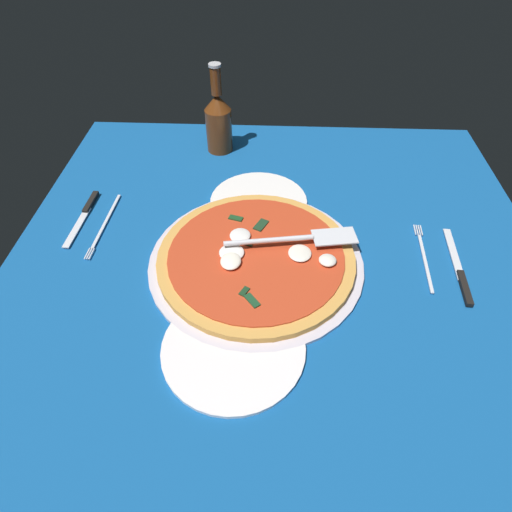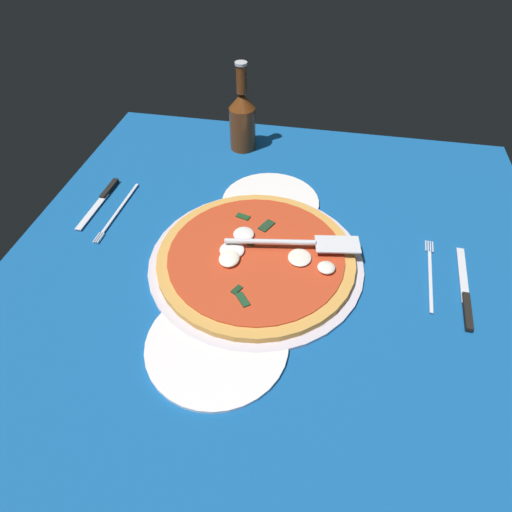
% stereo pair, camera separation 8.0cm
% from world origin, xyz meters
% --- Properties ---
extents(ground_plane, '(1.05, 1.05, 0.01)m').
position_xyz_m(ground_plane, '(0.00, 0.00, -0.00)').
color(ground_plane, '#124F91').
extents(checker_pattern, '(1.05, 1.05, 0.00)m').
position_xyz_m(checker_pattern, '(-0.00, -0.00, 0.00)').
color(checker_pattern, silver).
rests_on(checker_pattern, ground_plane).
extents(pizza_pan, '(0.41, 0.41, 0.01)m').
position_xyz_m(pizza_pan, '(-0.01, 0.04, 0.01)').
color(pizza_pan, silver).
rests_on(pizza_pan, ground_plane).
extents(dinner_plate_left, '(0.23, 0.23, 0.01)m').
position_xyz_m(dinner_plate_left, '(-0.20, 0.07, 0.01)').
color(dinner_plate_left, white).
rests_on(dinner_plate_left, ground_plane).
extents(dinner_plate_right, '(0.22, 0.22, 0.01)m').
position_xyz_m(dinner_plate_right, '(0.18, 0.04, 0.01)').
color(dinner_plate_right, white).
rests_on(dinner_plate_right, ground_plane).
extents(pizza, '(0.38, 0.38, 0.03)m').
position_xyz_m(pizza, '(-0.01, 0.04, 0.02)').
color(pizza, gold).
rests_on(pizza, pizza_pan).
extents(pizza_server, '(0.07, 0.26, 0.01)m').
position_xyz_m(pizza_server, '(0.02, -0.04, 0.04)').
color(pizza_server, silver).
rests_on(pizza_server, pizza).
extents(place_setting_near, '(0.22, 0.15, 0.01)m').
position_xyz_m(place_setting_near, '(-0.00, -0.32, 0.00)').
color(place_setting_near, silver).
rests_on(place_setting_near, ground_plane).
extents(place_setting_far, '(0.21, 0.13, 0.01)m').
position_xyz_m(place_setting_far, '(0.10, 0.39, 0.00)').
color(place_setting_far, white).
rests_on(place_setting_far, ground_plane).
extents(beer_bottle, '(0.07, 0.07, 0.22)m').
position_xyz_m(beer_bottle, '(0.40, 0.15, 0.08)').
color(beer_bottle, '#5B2D11').
rests_on(beer_bottle, ground_plane).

